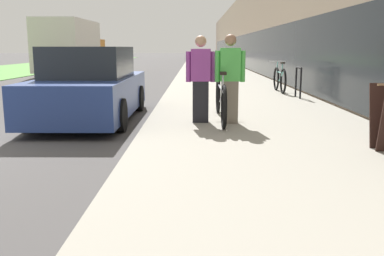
# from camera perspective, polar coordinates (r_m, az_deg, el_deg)

# --- Properties ---
(sidewalk_slab) EXTENTS (4.24, 70.00, 0.11)m
(sidewalk_slab) POSITION_cam_1_polar(r_m,az_deg,el_deg) (27.08, 2.96, 7.65)
(sidewalk_slab) COLOR gray
(sidewalk_slab) RESTS_ON ground
(storefront_facade) EXTENTS (10.01, 70.00, 5.31)m
(storefront_facade) POSITION_cam_1_polar(r_m,az_deg,el_deg) (36.01, 14.13, 12.22)
(storefront_facade) COLOR gray
(storefront_facade) RESTS_ON ground
(lawn_strip) EXTENTS (7.34, 70.00, 0.03)m
(lawn_strip) POSITION_cam_1_polar(r_m,az_deg,el_deg) (33.43, -21.55, 7.43)
(lawn_strip) COLOR #5B9347
(lawn_strip) RESTS_ON ground
(tandem_bicycle) EXTENTS (0.52, 2.61, 0.96)m
(tandem_bicycle) POSITION_cam_1_polar(r_m,az_deg,el_deg) (8.14, 3.85, 3.87)
(tandem_bicycle) COLOR black
(tandem_bicycle) RESTS_ON sidewalk_slab
(person_rider) EXTENTS (0.54, 0.21, 1.60)m
(person_rider) POSITION_cam_1_polar(r_m,az_deg,el_deg) (7.79, 5.08, 6.51)
(person_rider) COLOR #756B5B
(person_rider) RESTS_ON sidewalk_slab
(person_bystander) EXTENTS (0.54, 0.21, 1.58)m
(person_bystander) POSITION_cam_1_polar(r_m,az_deg,el_deg) (7.87, 1.15, 6.52)
(person_bystander) COLOR black
(person_bystander) RESTS_ON sidewalk_slab
(bike_rack_hoop) EXTENTS (0.05, 0.60, 0.84)m
(bike_rack_hoop) POSITION_cam_1_polar(r_m,az_deg,el_deg) (12.20, 14.01, 6.36)
(bike_rack_hoop) COLOR black
(bike_rack_hoop) RESTS_ON sidewalk_slab
(cruiser_bike_nearest) EXTENTS (0.52, 1.85, 0.95)m
(cruiser_bike_nearest) POSITION_cam_1_polar(r_m,az_deg,el_deg) (13.67, 11.60, 6.40)
(cruiser_bike_nearest) COLOR black
(cruiser_bike_nearest) RESTS_ON sidewalk_slab
(parked_sedan_curbside) EXTENTS (1.81, 4.27, 1.49)m
(parked_sedan_curbside) POSITION_cam_1_polar(r_m,az_deg,el_deg) (9.02, -13.36, 5.31)
(parked_sedan_curbside) COLOR navy
(parked_sedan_curbside) RESTS_ON ground
(moving_truck) EXTENTS (2.36, 7.24, 2.92)m
(moving_truck) POSITION_cam_1_polar(r_m,az_deg,el_deg) (25.01, -15.75, 10.28)
(moving_truck) COLOR orange
(moving_truck) RESTS_ON ground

